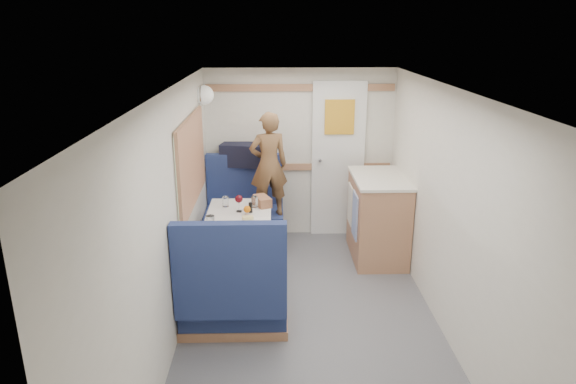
{
  "coord_description": "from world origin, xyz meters",
  "views": [
    {
      "loc": [
        -0.29,
        -3.65,
        2.45
      ],
      "look_at": [
        -0.18,
        0.9,
        0.97
      ],
      "focal_mm": 32.0,
      "sensor_mm": 36.0,
      "label": 1
    }
  ],
  "objects_px": {
    "bench_far": "(245,222)",
    "person": "(269,165)",
    "beer_glass": "(262,201)",
    "pepper_grinder": "(251,207)",
    "bench_near": "(233,297)",
    "tumbler_left": "(211,222)",
    "bread_loaf": "(262,201)",
    "orange_fruit": "(247,209)",
    "tray": "(258,225)",
    "dinette_table": "(239,229)",
    "duffel_bag": "(245,155)",
    "galley_counter": "(377,217)",
    "tumbler_right": "(255,202)",
    "tumbler_mid": "(225,202)",
    "cheese_block": "(248,218)",
    "wine_glass": "(239,200)",
    "dome_light": "(204,95)"
  },
  "relations": [
    {
      "from": "bread_loaf",
      "to": "tumbler_right",
      "type": "bearing_deg",
      "value": -151.8
    },
    {
      "from": "tumbler_left",
      "to": "bench_far",
      "type": "bearing_deg",
      "value": 79.71
    },
    {
      "from": "tray",
      "to": "dinette_table",
      "type": "bearing_deg",
      "value": 120.75
    },
    {
      "from": "tray",
      "to": "beer_glass",
      "type": "bearing_deg",
      "value": 86.8
    },
    {
      "from": "dinette_table",
      "to": "bench_near",
      "type": "xyz_separation_m",
      "value": [
        -0.0,
        -0.86,
        -0.27
      ]
    },
    {
      "from": "bench_far",
      "to": "bench_near",
      "type": "xyz_separation_m",
      "value": [
        0.0,
        -1.73,
        0.0
      ]
    },
    {
      "from": "bench_far",
      "to": "cheese_block",
      "type": "bearing_deg",
      "value": -84.8
    },
    {
      "from": "duffel_bag",
      "to": "beer_glass",
      "type": "xyz_separation_m",
      "value": [
        0.22,
        -0.89,
        -0.26
      ]
    },
    {
      "from": "dinette_table",
      "to": "pepper_grinder",
      "type": "height_order",
      "value": "pepper_grinder"
    },
    {
      "from": "orange_fruit",
      "to": "bench_near",
      "type": "bearing_deg",
      "value": -95.54
    },
    {
      "from": "person",
      "to": "tray",
      "type": "relative_size",
      "value": 3.3
    },
    {
      "from": "duffel_bag",
      "to": "tumbler_left",
      "type": "bearing_deg",
      "value": -86.77
    },
    {
      "from": "dinette_table",
      "to": "duffel_bag",
      "type": "xyz_separation_m",
      "value": [
        0.01,
        1.12,
        0.46
      ]
    },
    {
      "from": "bench_far",
      "to": "duffel_bag",
      "type": "xyz_separation_m",
      "value": [
        0.01,
        0.26,
        0.73
      ]
    },
    {
      "from": "beer_glass",
      "to": "bread_loaf",
      "type": "xyz_separation_m",
      "value": [
        0.0,
        -0.0,
        0.0
      ]
    },
    {
      "from": "dome_light",
      "to": "galley_counter",
      "type": "relative_size",
      "value": 0.22
    },
    {
      "from": "bench_far",
      "to": "bench_near",
      "type": "relative_size",
      "value": 1.0
    },
    {
      "from": "galley_counter",
      "to": "duffel_bag",
      "type": "xyz_separation_m",
      "value": [
        -1.46,
        0.57,
        0.56
      ]
    },
    {
      "from": "tumbler_left",
      "to": "pepper_grinder",
      "type": "xyz_separation_m",
      "value": [
        0.34,
        0.41,
        -0.01
      ]
    },
    {
      "from": "tray",
      "to": "orange_fruit",
      "type": "distance_m",
      "value": 0.33
    },
    {
      "from": "beer_glass",
      "to": "dinette_table",
      "type": "bearing_deg",
      "value": -134.01
    },
    {
      "from": "duffel_bag",
      "to": "cheese_block",
      "type": "height_order",
      "value": "duffel_bag"
    },
    {
      "from": "wine_glass",
      "to": "bench_far",
      "type": "bearing_deg",
      "value": 90.04
    },
    {
      "from": "orange_fruit",
      "to": "cheese_block",
      "type": "xyz_separation_m",
      "value": [
        0.02,
        -0.19,
        -0.02
      ]
    },
    {
      "from": "duffel_bag",
      "to": "beer_glass",
      "type": "relative_size",
      "value": 5.94
    },
    {
      "from": "dinette_table",
      "to": "bench_near",
      "type": "height_order",
      "value": "bench_near"
    },
    {
      "from": "bread_loaf",
      "to": "cheese_block",
      "type": "bearing_deg",
      "value": -105.96
    },
    {
      "from": "galley_counter",
      "to": "tumbler_mid",
      "type": "bearing_deg",
      "value": -168.21
    },
    {
      "from": "cheese_block",
      "to": "tumbler_right",
      "type": "bearing_deg",
      "value": 82.99
    },
    {
      "from": "orange_fruit",
      "to": "tumbler_left",
      "type": "distance_m",
      "value": 0.47
    },
    {
      "from": "duffel_bag",
      "to": "orange_fruit",
      "type": "xyz_separation_m",
      "value": [
        0.08,
        -1.14,
        -0.26
      ]
    },
    {
      "from": "tumbler_left",
      "to": "bread_loaf",
      "type": "xyz_separation_m",
      "value": [
        0.45,
        0.61,
        -0.01
      ]
    },
    {
      "from": "bench_near",
      "to": "wine_glass",
      "type": "xyz_separation_m",
      "value": [
        0.0,
        0.93,
        0.54
      ]
    },
    {
      "from": "dome_light",
      "to": "tumbler_left",
      "type": "xyz_separation_m",
      "value": [
        0.16,
        -1.23,
        -0.97
      ]
    },
    {
      "from": "cheese_block",
      "to": "tumbler_left",
      "type": "xyz_separation_m",
      "value": [
        -0.32,
        -0.16,
        0.03
      ]
    },
    {
      "from": "dinette_table",
      "to": "tumbler_left",
      "type": "distance_m",
      "value": 0.49
    },
    {
      "from": "dinette_table",
      "to": "wine_glass",
      "type": "height_order",
      "value": "wine_glass"
    },
    {
      "from": "dome_light",
      "to": "tumbler_right",
      "type": "height_order",
      "value": "dome_light"
    },
    {
      "from": "beer_glass",
      "to": "bread_loaf",
      "type": "distance_m",
      "value": 0.0
    },
    {
      "from": "bread_loaf",
      "to": "orange_fruit",
      "type": "bearing_deg",
      "value": -119.78
    },
    {
      "from": "bench_near",
      "to": "cheese_block",
      "type": "height_order",
      "value": "bench_near"
    },
    {
      "from": "bench_near",
      "to": "dinette_table",
      "type": "bearing_deg",
      "value": 90.0
    },
    {
      "from": "galley_counter",
      "to": "tumbler_right",
      "type": "bearing_deg",
      "value": -164.79
    },
    {
      "from": "tumbler_left",
      "to": "person",
      "type": "bearing_deg",
      "value": 64.37
    },
    {
      "from": "galley_counter",
      "to": "pepper_grinder",
      "type": "height_order",
      "value": "galley_counter"
    },
    {
      "from": "galley_counter",
      "to": "tumbler_mid",
      "type": "xyz_separation_m",
      "value": [
        -1.61,
        -0.34,
        0.31
      ]
    },
    {
      "from": "bench_near",
      "to": "person",
      "type": "bearing_deg",
      "value": 79.59
    },
    {
      "from": "beer_glass",
      "to": "pepper_grinder",
      "type": "bearing_deg",
      "value": -119.44
    },
    {
      "from": "tumbler_left",
      "to": "tumbler_mid",
      "type": "distance_m",
      "value": 0.59
    },
    {
      "from": "bench_far",
      "to": "person",
      "type": "xyz_separation_m",
      "value": [
        0.29,
        -0.18,
        0.72
      ]
    }
  ]
}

